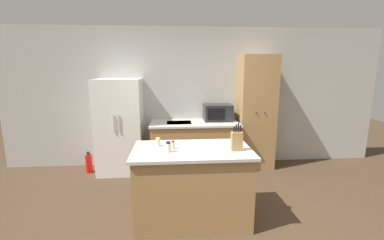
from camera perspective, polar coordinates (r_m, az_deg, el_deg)
name	(u,v)px	position (r m, az deg, el deg)	size (l,w,h in m)	color
ground_plane	(213,235)	(3.19, 4.72, -24.09)	(14.00, 14.00, 0.00)	#423021
wall_back	(195,98)	(4.94, 0.74, 4.98)	(7.20, 0.06, 2.60)	#B2B2AD
refrigerator	(120,126)	(4.74, -15.67, -1.37)	(0.79, 0.67, 1.68)	white
back_counter	(194,146)	(4.76, 0.55, -5.74)	(1.60, 0.70, 0.89)	#9E7547
pantry_cabinet	(256,112)	(4.93, 13.98, 1.64)	(0.65, 0.53, 2.09)	#9E7547
kitchen_island	(192,185)	(3.22, 0.00, -14.16)	(1.40, 0.80, 0.92)	#9E7547
microwave	(218,112)	(4.80, 5.74, 1.67)	(0.51, 0.38, 0.31)	#232326
knife_block	(237,141)	(3.00, 9.92, -4.57)	(0.13, 0.08, 0.33)	#9E7547
spice_bottle_tall_dark	(168,147)	(2.93, -5.29, -6.04)	(0.06, 0.06, 0.12)	beige
spice_bottle_short_red	(158,142)	(3.16, -7.55, -4.92)	(0.06, 0.06, 0.11)	beige
spice_bottle_amber_oil	(173,145)	(3.03, -4.27, -5.61)	(0.05, 0.05, 0.10)	beige
fire_extinguisher	(89,163)	(5.05, -21.91, -8.91)	(0.12, 0.12, 0.39)	red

